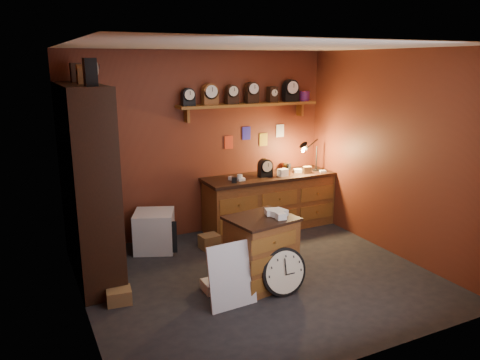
% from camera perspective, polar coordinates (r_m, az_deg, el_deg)
% --- Properties ---
extents(floor, '(4.00, 4.00, 0.00)m').
position_cam_1_polar(floor, '(5.79, 2.29, -11.76)').
color(floor, black).
rests_on(floor, ground).
extents(room_shell, '(4.02, 3.62, 2.71)m').
position_cam_1_polar(room_shell, '(5.38, 2.34, 5.50)').
color(room_shell, maroon).
rests_on(room_shell, ground).
extents(shelving_unit, '(0.47, 1.60, 2.58)m').
position_cam_1_polar(shelving_unit, '(5.74, -18.42, 0.57)').
color(shelving_unit, black).
rests_on(shelving_unit, ground).
extents(workbench, '(2.10, 0.66, 1.36)m').
position_cam_1_polar(workbench, '(7.27, 3.65, -2.29)').
color(workbench, brown).
rests_on(workbench, ground).
extents(low_cabinet, '(0.82, 0.72, 0.92)m').
position_cam_1_polar(low_cabinet, '(5.44, 2.62, -8.38)').
color(low_cabinet, brown).
rests_on(low_cabinet, ground).
extents(big_round_clock, '(0.55, 0.17, 0.55)m').
position_cam_1_polar(big_round_clock, '(5.32, 5.33, -11.08)').
color(big_round_clock, black).
rests_on(big_round_clock, ground).
extents(white_panel, '(0.55, 0.18, 0.71)m').
position_cam_1_polar(white_panel, '(5.19, -0.94, -15.05)').
color(white_panel, silver).
rests_on(white_panel, ground).
extents(mini_fridge, '(0.68, 0.71, 0.55)m').
position_cam_1_polar(mini_fridge, '(6.58, -10.38, -6.14)').
color(mini_fridge, silver).
rests_on(mini_fridge, ground).
extents(floor_box_a, '(0.29, 0.25, 0.16)m').
position_cam_1_polar(floor_box_a, '(5.36, -14.53, -13.54)').
color(floor_box_a, brown).
rests_on(floor_box_a, ground).
extents(floor_box_b, '(0.20, 0.24, 0.12)m').
position_cam_1_polar(floor_box_b, '(5.46, -3.41, -12.77)').
color(floor_box_b, white).
rests_on(floor_box_b, ground).
extents(floor_box_c, '(0.28, 0.24, 0.19)m').
position_cam_1_polar(floor_box_c, '(6.61, -3.75, -7.47)').
color(floor_box_c, brown).
rests_on(floor_box_c, ground).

